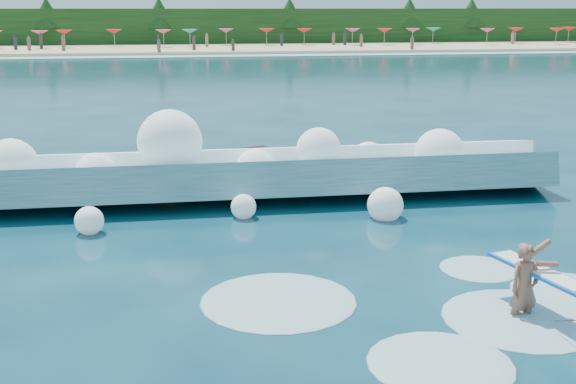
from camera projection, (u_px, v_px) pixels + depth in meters
ground at (229, 279)px, 14.14m from camera, size 200.00×200.00×0.00m
beach at (176, 49)px, 88.64m from camera, size 140.00×20.00×0.40m
wet_band at (177, 56)px, 78.17m from camera, size 140.00×5.00×0.08m
treeline at (174, 28)px, 97.63m from camera, size 140.00×4.00×5.00m
breaking_wave at (207, 178)px, 20.03m from camera, size 19.35×2.95×1.67m
rock_cluster at (147, 180)px, 20.67m from camera, size 7.83×3.08×1.19m
surfer_with_board at (528, 284)px, 12.31m from camera, size 1.10×2.82×1.58m
wave_spray at (213, 159)px, 19.77m from camera, size 15.06×4.29×2.60m
surf_foam at (448, 312)px, 12.60m from camera, size 9.07×5.65×0.14m
beach_umbrellas at (175, 31)px, 90.08m from camera, size 112.87×6.65×0.50m
beachgoers at (229, 43)px, 85.61m from camera, size 100.27×13.24×1.90m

